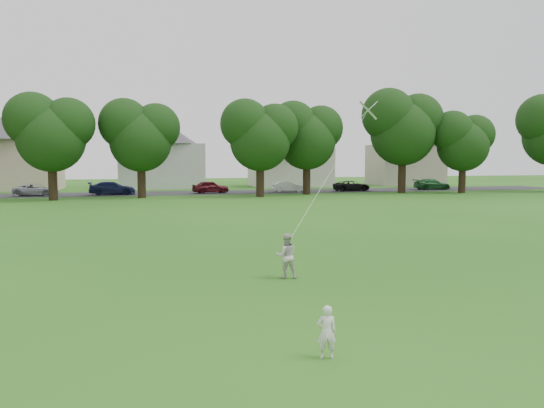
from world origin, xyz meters
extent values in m
plane|color=#1E5713|center=(0.00, 0.00, 0.00)|extent=(160.00, 160.00, 0.00)
cube|color=#2D2D30|center=(0.00, 42.00, 0.01)|extent=(90.00, 7.00, 0.01)
imported|color=silver|center=(0.97, -3.94, 0.49)|extent=(0.39, 0.29, 0.98)
imported|color=beige|center=(1.95, 2.43, 0.69)|extent=(0.71, 0.58, 1.37)
plane|color=white|center=(5.80, 5.27, 5.35)|extent=(0.87, 1.03, 0.64)
cylinder|color=white|center=(3.87, 3.85, 3.17)|extent=(0.01, 0.01, 6.48)
cylinder|color=black|center=(-9.62, 35.21, 1.76)|extent=(0.74, 0.74, 3.53)
cylinder|color=black|center=(-2.31, 36.37, 1.72)|extent=(0.74, 0.74, 3.45)
cylinder|color=black|center=(8.34, 35.01, 1.74)|extent=(0.74, 0.74, 3.48)
cylinder|color=black|center=(13.52, 37.16, 1.77)|extent=(0.74, 0.74, 3.54)
cylinder|color=black|center=(23.68, 36.89, 2.06)|extent=(0.79, 0.79, 4.12)
cylinder|color=black|center=(29.70, 35.43, 1.62)|extent=(0.72, 0.72, 3.25)
imported|color=#9797A5|center=(-12.00, 41.00, 0.57)|extent=(4.21, 2.28, 1.12)
imported|color=#151B41|center=(-5.12, 41.00, 0.65)|extent=(4.48, 1.95, 1.28)
imported|color=#4D0F17|center=(4.49, 41.00, 0.64)|extent=(3.87, 1.97, 1.26)
imported|color=silver|center=(12.74, 41.00, 0.58)|extent=(3.57, 1.62, 1.14)
imported|color=black|center=(19.87, 41.00, 0.56)|extent=(4.00, 1.88, 1.11)
imported|color=#1C5424|center=(29.58, 41.00, 0.61)|extent=(4.20, 1.88, 1.20)
cube|color=beige|center=(-16.00, 52.00, 2.80)|extent=(9.43, 6.63, 5.60)
pyramid|color=#454247|center=(-16.00, 52.00, 8.68)|extent=(13.60, 13.60, 3.08)
cube|color=silver|center=(0.00, 52.00, 2.63)|extent=(9.81, 6.51, 5.25)
pyramid|color=#454247|center=(0.00, 52.00, 8.14)|extent=(14.16, 14.16, 2.89)
cube|color=beige|center=(16.00, 52.00, 2.40)|extent=(9.64, 6.71, 4.80)
pyramid|color=#454247|center=(16.00, 52.00, 7.44)|extent=(13.91, 13.91, 2.64)
cube|color=#AEA290|center=(32.00, 52.00, 2.65)|extent=(8.86, 6.31, 5.30)
pyramid|color=#454247|center=(32.00, 52.00, 8.22)|extent=(12.78, 12.78, 2.92)
camera|label=1|loc=(-2.21, -12.79, 3.64)|focal=35.00mm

